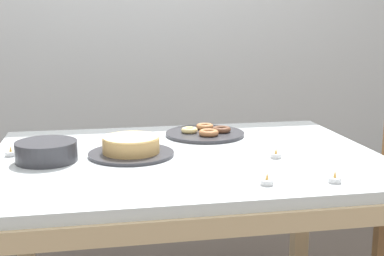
{
  "coord_description": "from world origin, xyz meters",
  "views": [
    {
      "loc": [
        -0.33,
        -1.84,
        1.26
      ],
      "look_at": [
        0.05,
        0.17,
        0.83
      ],
      "focal_mm": 50.0,
      "sensor_mm": 36.0,
      "label": 1
    }
  ],
  "objects_px": {
    "tealight_left_edge": "(276,155)",
    "pastry_platter": "(206,133)",
    "tealight_near_cakes": "(335,179)",
    "cake_chocolate_round": "(131,148)",
    "tealight_near_front": "(11,153)",
    "plate_stack": "(47,151)",
    "tealight_centre": "(267,181)"
  },
  "relations": [
    {
      "from": "cake_chocolate_round",
      "to": "tealight_near_front",
      "type": "relative_size",
      "value": 7.67
    },
    {
      "from": "plate_stack",
      "to": "tealight_left_edge",
      "type": "relative_size",
      "value": 5.25
    },
    {
      "from": "tealight_left_edge",
      "to": "tealight_near_front",
      "type": "height_order",
      "value": "same"
    },
    {
      "from": "plate_stack",
      "to": "tealight_centre",
      "type": "xyz_separation_m",
      "value": [
        0.66,
        -0.39,
        -0.02
      ]
    },
    {
      "from": "cake_chocolate_round",
      "to": "tealight_left_edge",
      "type": "relative_size",
      "value": 7.67
    },
    {
      "from": "pastry_platter",
      "to": "tealight_left_edge",
      "type": "distance_m",
      "value": 0.43
    },
    {
      "from": "tealight_near_cakes",
      "to": "plate_stack",
      "type": "bearing_deg",
      "value": 154.72
    },
    {
      "from": "tealight_near_cakes",
      "to": "tealight_near_front",
      "type": "xyz_separation_m",
      "value": [
        -1.0,
        0.51,
        0.0
      ]
    },
    {
      "from": "tealight_left_edge",
      "to": "tealight_centre",
      "type": "distance_m",
      "value": 0.31
    },
    {
      "from": "plate_stack",
      "to": "tealight_centre",
      "type": "relative_size",
      "value": 5.25
    },
    {
      "from": "tealight_near_cakes",
      "to": "tealight_near_front",
      "type": "height_order",
      "value": "same"
    },
    {
      "from": "cake_chocolate_round",
      "to": "tealight_centre",
      "type": "xyz_separation_m",
      "value": [
        0.37,
        -0.41,
        -0.02
      ]
    },
    {
      "from": "plate_stack",
      "to": "tealight_centre",
      "type": "bearing_deg",
      "value": -30.72
    },
    {
      "from": "tealight_near_front",
      "to": "plate_stack",
      "type": "bearing_deg",
      "value": -36.15
    },
    {
      "from": "plate_stack",
      "to": "tealight_near_front",
      "type": "height_order",
      "value": "plate_stack"
    },
    {
      "from": "cake_chocolate_round",
      "to": "pastry_platter",
      "type": "height_order",
      "value": "cake_chocolate_round"
    },
    {
      "from": "tealight_left_edge",
      "to": "plate_stack",
      "type": "bearing_deg",
      "value": 172.27
    },
    {
      "from": "tealight_left_edge",
      "to": "tealight_near_front",
      "type": "relative_size",
      "value": 1.0
    },
    {
      "from": "plate_stack",
      "to": "tealight_centre",
      "type": "height_order",
      "value": "plate_stack"
    },
    {
      "from": "tealight_near_cakes",
      "to": "cake_chocolate_round",
      "type": "bearing_deg",
      "value": 143.09
    },
    {
      "from": "cake_chocolate_round",
      "to": "plate_stack",
      "type": "bearing_deg",
      "value": -175.49
    },
    {
      "from": "tealight_left_edge",
      "to": "pastry_platter",
      "type": "bearing_deg",
      "value": 112.72
    },
    {
      "from": "cake_chocolate_round",
      "to": "tealight_near_front",
      "type": "bearing_deg",
      "value": 170.17
    },
    {
      "from": "plate_stack",
      "to": "cake_chocolate_round",
      "type": "bearing_deg",
      "value": 4.51
    },
    {
      "from": "cake_chocolate_round",
      "to": "tealight_left_edge",
      "type": "distance_m",
      "value": 0.51
    },
    {
      "from": "tealight_near_cakes",
      "to": "tealight_near_front",
      "type": "relative_size",
      "value": 1.0
    },
    {
      "from": "pastry_platter",
      "to": "tealight_left_edge",
      "type": "bearing_deg",
      "value": -67.28
    },
    {
      "from": "plate_stack",
      "to": "tealight_near_front",
      "type": "bearing_deg",
      "value": 143.85
    },
    {
      "from": "tealight_near_front",
      "to": "tealight_centre",
      "type": "relative_size",
      "value": 1.0
    },
    {
      "from": "cake_chocolate_round",
      "to": "tealight_centre",
      "type": "height_order",
      "value": "cake_chocolate_round"
    },
    {
      "from": "plate_stack",
      "to": "tealight_near_cakes",
      "type": "xyz_separation_m",
      "value": [
        0.87,
        -0.41,
        -0.02
      ]
    },
    {
      "from": "tealight_left_edge",
      "to": "tealight_near_front",
      "type": "bearing_deg",
      "value": 167.54
    }
  ]
}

